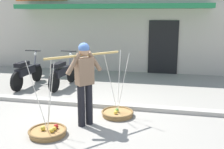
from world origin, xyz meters
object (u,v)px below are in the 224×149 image
fruit_basket_right_side (117,113)px  motorcycle_second_in_row (63,73)px  motorcycle_nearest_shop (27,72)px  fruit_vendor (85,79)px  fruit_basket_left_side (48,131)px

fruit_basket_right_side → motorcycle_second_in_row: bearing=136.3°
fruit_basket_right_side → motorcycle_nearest_shop: fruit_basket_right_side is taller
fruit_vendor → fruit_basket_right_side: (0.55, 0.62, -0.91)m
motorcycle_second_in_row → fruit_vendor: bearing=-59.1°
fruit_vendor → motorcycle_nearest_shop: (-2.74, 2.52, -0.52)m
fruit_basket_left_side → fruit_basket_right_side: size_ratio=1.00×
fruit_vendor → fruit_basket_right_side: bearing=48.8°
fruit_basket_right_side → motorcycle_nearest_shop: 3.81m
fruit_vendor → fruit_basket_right_side: size_ratio=1.17×
fruit_basket_left_side → fruit_basket_right_side: same height
fruit_basket_left_side → fruit_basket_right_side: 1.66m
fruit_basket_left_side → motorcycle_nearest_shop: 3.85m
fruit_basket_right_side → motorcycle_second_in_row: fruit_basket_right_side is taller
motorcycle_nearest_shop → fruit_basket_left_side: bearing=-55.1°
fruit_basket_left_side → motorcycle_nearest_shop: size_ratio=0.80×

